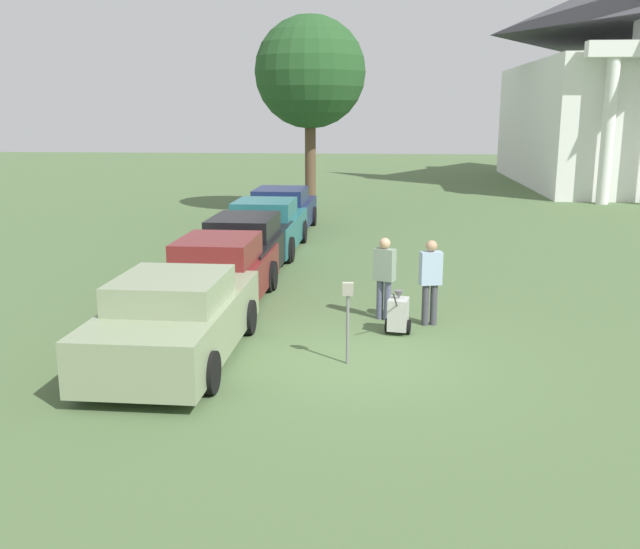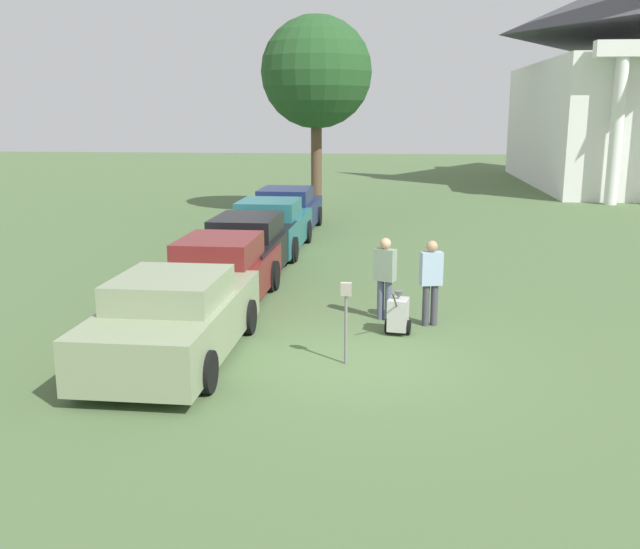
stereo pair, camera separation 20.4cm
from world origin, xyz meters
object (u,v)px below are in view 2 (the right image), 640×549
Objects in this scene: person_supervisor at (431,278)px; equipment_cart at (398,314)px; parked_car_black at (248,247)px; church at (628,76)px; parked_car_navy at (287,212)px; person_worker at (385,274)px; parking_meter at (346,308)px; parked_car_teal at (270,227)px; parked_car_maroon at (221,274)px; parked_car_sage at (175,319)px.

equipment_cart is at bearing 30.72° from person_supervisor.
church reaches higher than parked_car_black.
church is at bearing 48.11° from parked_car_navy.
parking_meter is at bearing 101.97° from person_worker.
parking_meter is 0.82× the size of person_supervisor.
parked_car_black reaches higher than parked_car_teal.
parking_meter is (2.91, -3.37, 0.27)m from parked_car_maroon.
church is (16.43, 24.48, 5.26)m from parked_car_black.
person_supervisor is at bearing 57.37° from parking_meter.
parked_car_navy reaches higher than parking_meter.
parking_meter is at bearing -107.71° from equipment_cart.
person_worker is at bearing -32.23° from person_supervisor.
person_worker is at bearing -10.49° from parked_car_maroon.
equipment_cart is (3.79, -1.63, -0.32)m from parked_car_maroon.
parked_car_teal reaches higher than parked_car_sage.
person_worker is 0.99× the size of person_supervisor.
person_supervisor reaches higher than parked_car_sage.
person_worker is (3.52, -6.96, 0.23)m from parked_car_teal.
person_worker is 1.12m from equipment_cart.
parked_car_sage is 0.91× the size of parked_car_black.
person_worker reaches higher than parked_car_sage.
parked_car_sage is 2.83× the size of person_worker.
parked_car_navy is 24.75m from church.
parked_car_navy is at bearing 90.90° from parked_car_black.
equipment_cart is 0.04× the size of church.
parked_car_teal is at bearing -72.45° from person_supervisor.
church is at bearing 75.67° from equipment_cart.
parked_car_black reaches higher than parking_meter.
person_worker is at bearing 38.09° from parked_car_sage.
parked_car_black is 3.77× the size of parking_meter.
parked_car_sage reaches higher than parking_meter.
parked_car_navy is at bearing -46.40° from person_worker.
parked_car_sage is 5.03m from person_supervisor.
parked_car_black is at bearing 114.68° from parking_meter.
parked_car_maroon is at bearing 165.94° from equipment_cart.
parked_car_navy is 3.02× the size of person_supervisor.
person_supervisor is at bearing -173.53° from person_worker.
parked_car_teal reaches higher than parked_car_maroon.
equipment_cart is at bearing -70.59° from parked_car_navy.
parked_car_navy is (-0.00, 6.73, -0.01)m from parked_car_black.
church reaches higher than equipment_cart.
church is at bearing 57.03° from parked_car_black.
parked_car_navy reaches higher than parked_car_maroon.
person_worker reaches higher than parked_car_navy.
parked_car_maroon reaches higher than parked_car_sage.
parking_meter is (2.91, 0.01, 0.27)m from parked_car_sage.
parked_car_sage is 0.97× the size of parked_car_maroon.
parked_car_black reaches higher than parked_car_maroon.
parked_car_black is 3.28m from parked_car_teal.
equipment_cart is (-0.63, -0.62, -0.58)m from person_supervisor.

